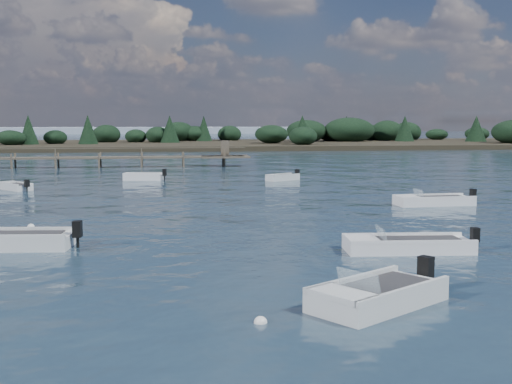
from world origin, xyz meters
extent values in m
plane|color=#162735|center=(0.00, 60.00, 0.00)|extent=(400.00, 400.00, 0.00)
cube|color=#BAC0C2|center=(3.06, -3.93, 0.11)|extent=(4.12, 3.57, 0.77)
cube|color=#BAC0C2|center=(1.87, -4.73, 0.56)|extent=(1.64, 1.83, 0.15)
cube|color=#2A292C|center=(3.31, -3.77, 0.47)|extent=(2.92, 2.60, 0.13)
cube|color=#BAC0C2|center=(3.51, -4.62, 0.56)|extent=(3.21, 2.21, 0.15)
cube|color=#BAC0C2|center=(2.60, -3.25, 0.56)|extent=(3.21, 2.21, 0.15)
cube|color=black|center=(4.83, -2.75, 0.69)|extent=(0.46, 0.48, 0.61)
cylinder|color=black|center=(4.83, -2.75, 0.17)|extent=(0.15, 0.15, 0.61)
cube|color=silver|center=(2.37, -4.40, 0.83)|extent=(0.85, 1.16, 0.46)
cube|color=#BAC0C2|center=(-12.61, 26.62, 0.09)|extent=(2.72, 2.94, 0.63)
cube|color=#BAC0C2|center=(-13.31, 27.45, 0.46)|extent=(1.24, 1.20, 0.13)
cube|color=#2A292C|center=(-12.47, 26.44, 0.38)|extent=(1.96, 2.09, 0.11)
cube|color=#BAC0C2|center=(-13.02, 26.28, 0.46)|extent=(1.91, 2.27, 0.13)
cube|color=#BAC0C2|center=(-12.21, 26.96, 0.46)|extent=(1.91, 2.27, 0.13)
cube|color=black|center=(-11.57, 25.37, 0.56)|extent=(0.39, 0.39, 0.49)
cylinder|color=black|center=(-11.57, 25.37, 0.13)|extent=(0.13, 0.13, 0.49)
cube|color=#BAC0C2|center=(-8.23, 5.32, 0.11)|extent=(4.88, 2.27, 0.79)
cube|color=#2A292C|center=(-7.85, 5.29, 0.48)|extent=(3.34, 1.76, 0.13)
cube|color=#BAC0C2|center=(-8.14, 6.15, 0.57)|extent=(4.71, 0.62, 0.16)
cube|color=black|center=(-5.63, 5.06, 0.71)|extent=(0.35, 0.41, 0.62)
cylinder|color=black|center=(-5.63, 5.06, 0.17)|extent=(0.12, 0.12, 0.62)
cube|color=silver|center=(12.78, 14.86, 0.10)|extent=(4.42, 1.82, 0.68)
cube|color=silver|center=(11.12, 14.80, 0.49)|extent=(1.10, 1.52, 0.14)
cube|color=#2A292C|center=(13.13, 14.88, 0.42)|extent=(3.01, 1.43, 0.12)
cube|color=silver|center=(12.81, 14.10, 0.49)|extent=(4.36, 0.29, 0.14)
cube|color=silver|center=(12.75, 15.63, 0.49)|extent=(4.36, 0.29, 0.14)
cube|color=black|center=(15.17, 14.96, 0.61)|extent=(0.28, 0.34, 0.53)
cylinder|color=black|center=(15.17, 14.96, 0.15)|extent=(0.10, 0.10, 0.53)
cube|color=silver|center=(11.82, 14.83, 0.73)|extent=(0.20, 1.19, 0.41)
cube|color=silver|center=(6.42, 2.61, 0.09)|extent=(4.70, 2.12, 0.66)
cube|color=silver|center=(4.70, 2.77, 0.48)|extent=(1.23, 1.63, 0.13)
cube|color=#2A292C|center=(6.79, 2.57, 0.41)|extent=(3.21, 1.65, 0.11)
cube|color=silver|center=(6.35, 1.81, 0.48)|extent=(4.55, 0.53, 0.13)
cube|color=silver|center=(6.50, 3.40, 0.48)|extent=(4.55, 0.53, 0.13)
cube|color=black|center=(8.90, 2.38, 0.60)|extent=(0.29, 0.35, 0.52)
cylinder|color=black|center=(8.90, 2.38, 0.14)|extent=(0.10, 0.10, 0.52)
cube|color=silver|center=(5.42, 2.70, 0.71)|extent=(0.26, 1.24, 0.40)
cube|color=#BAC0C2|center=(7.02, 30.94, 0.09)|extent=(2.92, 2.33, 0.64)
cube|color=#BAC0C2|center=(6.12, 30.41, 0.47)|extent=(1.07, 1.18, 0.13)
cube|color=#2A292C|center=(7.21, 31.05, 0.39)|extent=(2.05, 1.70, 0.11)
cube|color=#BAC0C2|center=(7.27, 30.51, 0.47)|extent=(2.42, 1.47, 0.13)
cube|color=#BAC0C2|center=(6.78, 31.36, 0.47)|extent=(2.42, 1.47, 0.13)
cube|color=black|center=(8.38, 31.73, 0.58)|extent=(0.38, 0.40, 0.50)
cylinder|color=black|center=(8.38, 31.73, 0.14)|extent=(0.12, 0.12, 0.50)
cube|color=silver|center=(-4.06, 32.80, 0.10)|extent=(3.23, 1.86, 0.71)
cube|color=silver|center=(-5.19, 33.05, 0.52)|extent=(0.95, 1.23, 0.14)
cube|color=#2A292C|center=(-3.83, 32.75, 0.44)|extent=(2.23, 1.40, 0.12)
cube|color=silver|center=(-4.18, 32.27, 0.52)|extent=(2.99, 0.79, 0.14)
cube|color=silver|center=(-3.94, 33.33, 0.52)|extent=(2.99, 0.79, 0.14)
cube|color=black|center=(-2.36, 32.42, 0.64)|extent=(0.35, 0.40, 0.56)
cylinder|color=black|center=(-2.36, 32.42, 0.15)|extent=(0.12, 0.12, 0.56)
sphere|color=silver|center=(-0.16, -4.88, 0.00)|extent=(0.32, 0.32, 0.32)
sphere|color=silver|center=(8.66, 5.42, 0.00)|extent=(0.32, 0.32, 0.32)
sphere|color=silver|center=(-8.34, 10.16, 0.00)|extent=(0.32, 0.32, 0.32)
cube|color=brown|center=(4.00, 48.00, 1.00)|extent=(5.00, 3.20, 0.18)
cube|color=brown|center=(4.00, 48.00, 1.90)|extent=(0.80, 0.80, 1.60)
cylinder|color=brown|center=(-17.47, 47.15, 0.40)|extent=(0.20, 0.20, 2.20)
cylinder|color=brown|center=(-17.47, 48.85, 0.40)|extent=(0.20, 0.20, 2.20)
cylinder|color=brown|center=(-13.20, 47.15, 0.40)|extent=(0.20, 0.20, 2.20)
cylinder|color=brown|center=(-13.20, 48.85, 0.40)|extent=(0.20, 0.20, 2.20)
cylinder|color=brown|center=(-8.93, 47.15, 0.40)|extent=(0.20, 0.20, 2.20)
cylinder|color=brown|center=(-8.93, 48.85, 0.40)|extent=(0.20, 0.20, 2.20)
cylinder|color=brown|center=(-4.67, 47.15, 0.40)|extent=(0.20, 0.20, 2.20)
cylinder|color=brown|center=(-4.67, 48.85, 0.40)|extent=(0.20, 0.20, 2.20)
cylinder|color=brown|center=(-0.40, 47.15, 0.40)|extent=(0.20, 0.20, 2.20)
cylinder|color=brown|center=(-0.40, 48.85, 0.40)|extent=(0.20, 0.20, 2.20)
cylinder|color=brown|center=(3.87, 47.15, 0.40)|extent=(0.20, 0.20, 2.20)
cylinder|color=brown|center=(3.87, 48.85, 0.40)|extent=(0.20, 0.20, 2.20)
cube|color=black|center=(25.00, 100.00, 0.00)|extent=(190.00, 40.00, 1.60)
ellipsoid|color=black|center=(25.00, 100.00, 2.80)|extent=(180.50, 36.00, 4.40)
camera|label=1|loc=(-2.35, -19.44, 4.75)|focal=45.00mm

